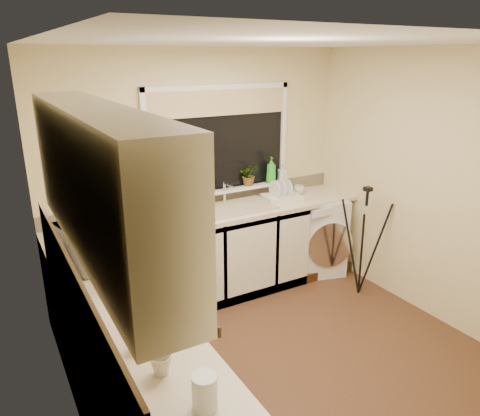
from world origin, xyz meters
name	(u,v)px	position (x,y,z in m)	size (l,w,h in m)	color
floor	(283,356)	(0.00, 0.00, 0.00)	(3.20, 3.20, 0.00)	#513620
ceiling	(294,42)	(0.00, 0.00, 2.45)	(3.20, 3.20, 0.00)	white
wall_back	(201,174)	(0.00, 1.50, 1.23)	(3.20, 3.20, 0.00)	beige
wall_front	(473,309)	(0.00, -1.50, 1.23)	(3.20, 3.20, 0.00)	beige
wall_left	(61,263)	(-1.60, 0.00, 1.23)	(3.00, 3.00, 0.00)	beige
wall_right	(431,187)	(1.60, 0.00, 1.23)	(3.00, 3.00, 0.00)	beige
base_cabinet_back	(187,263)	(-0.33, 1.20, 0.43)	(2.55, 0.60, 0.86)	silver
base_cabinet_left	(138,390)	(-1.30, -0.30, 0.43)	(0.54, 2.40, 0.86)	silver
worktop_back	(215,214)	(0.00, 1.20, 0.88)	(3.20, 0.60, 0.04)	beige
worktop_left	(132,326)	(-1.30, -0.30, 0.88)	(0.60, 2.40, 0.04)	beige
upper_cabinet	(98,181)	(-1.44, -0.45, 1.80)	(0.28, 1.90, 0.70)	silver
splashback_left	(76,301)	(-1.59, -0.30, 1.12)	(0.02, 2.40, 0.45)	beige
splashback_back	(202,198)	(0.00, 1.49, 0.97)	(3.20, 0.02, 0.14)	beige
window_glass	(219,140)	(0.20, 1.49, 1.55)	(1.50, 0.02, 1.00)	black
window_blind	(220,103)	(0.20, 1.46, 1.92)	(1.50, 0.02, 0.25)	tan
windowsill	(222,191)	(0.20, 1.43, 1.04)	(1.60, 0.14, 0.03)	white
sink	(233,208)	(0.20, 1.20, 0.91)	(0.82, 0.46, 0.03)	tan
faucet	(224,193)	(0.20, 1.38, 1.02)	(0.03, 0.03, 0.24)	silver
washing_machine	(312,234)	(1.22, 1.18, 0.44)	(0.62, 0.60, 0.88)	white
laptop	(167,215)	(-0.50, 1.20, 0.96)	(0.38, 0.38, 0.23)	#A8A8B0
kettle	(126,269)	(-1.18, 0.17, 1.01)	(0.17, 0.17, 0.23)	white
dish_rack	(282,198)	(0.79, 1.20, 0.93)	(0.39, 0.29, 0.06)	beige
tripod	(363,242)	(1.31, 0.48, 0.58)	(0.57, 0.57, 1.15)	black
glass_jug	(205,392)	(-1.22, -1.11, 0.98)	(0.11, 0.11, 0.17)	white
steel_jar	(138,341)	(-1.34, -0.56, 0.95)	(0.07, 0.07, 0.10)	white
microwave	(90,244)	(-1.31, 0.64, 1.04)	(0.52, 0.35, 0.29)	white
plant_a	(174,185)	(-0.34, 1.39, 1.18)	(0.14, 0.09, 0.27)	#999999
plant_b	(194,183)	(-0.12, 1.42, 1.17)	(0.13, 0.10, 0.23)	#999999
plant_d	(249,175)	(0.52, 1.43, 1.16)	(0.21, 0.18, 0.23)	#999999
soap_bottle_green	(271,170)	(0.78, 1.40, 1.19)	(0.11, 0.11, 0.28)	green
soap_bottle_clear	(282,173)	(0.93, 1.39, 1.14)	(0.09, 0.09, 0.19)	#999999
cup_back	(299,190)	(1.10, 1.30, 0.95)	(0.12, 0.12, 0.09)	silver
cup_left	(161,364)	(-1.31, -0.80, 0.95)	(0.11, 0.11, 0.10)	beige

